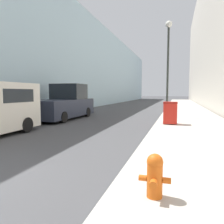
% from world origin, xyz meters
% --- Properties ---
extents(sidewalk_right, '(3.77, 60.00, 0.13)m').
position_xyz_m(sidewalk_right, '(5.41, 18.00, 0.07)').
color(sidewalk_right, '#ADA89E').
rests_on(sidewalk_right, ground).
extents(building_left_glass, '(12.00, 60.00, 10.22)m').
position_xyz_m(building_left_glass, '(-10.61, 26.00, 5.11)').
color(building_left_glass, '#99B7C6').
rests_on(building_left_glass, ground).
extents(fire_hydrant, '(0.47, 0.36, 0.66)m').
position_xyz_m(fire_hydrant, '(4.27, 0.60, 0.47)').
color(fire_hydrant, '#D15614').
rests_on(fire_hydrant, sidewalk_right).
extents(trash_bin, '(0.67, 0.63, 1.10)m').
position_xyz_m(trash_bin, '(4.27, 8.51, 0.70)').
color(trash_bin, red).
rests_on(trash_bin, sidewalk_right).
extents(lamppost, '(0.42, 0.42, 5.96)m').
position_xyz_m(lamppost, '(3.96, 11.69, 3.87)').
color(lamppost, '#2D332D').
rests_on(lamppost, sidewalk_right).
extents(pickup_truck, '(2.26, 5.47, 2.26)m').
position_xyz_m(pickup_truck, '(-2.48, 10.05, 0.92)').
color(pickup_truck, '#232838').
rests_on(pickup_truck, ground).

